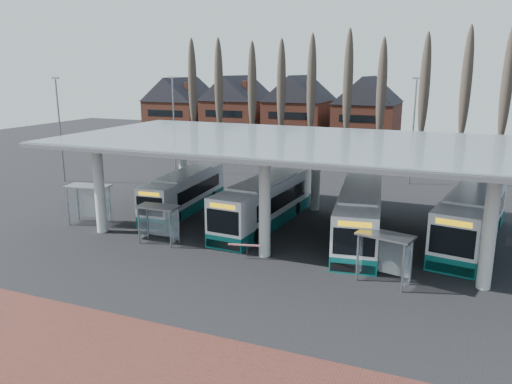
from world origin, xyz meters
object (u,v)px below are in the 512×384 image
at_px(bus_1, 264,203).
at_px(bus_3, 472,218).
at_px(bus_0, 185,192).
at_px(bus_2, 360,216).
at_px(shelter_1, 159,216).
at_px(shelter_2, 386,247).
at_px(shelter_0, 90,196).

relative_size(bus_1, bus_3, 0.94).
bearing_deg(bus_1, bus_0, 173.90).
xyz_separation_m(bus_2, shelter_1, (-11.70, -5.56, 0.22)).
bearing_deg(shelter_1, bus_1, 50.07).
bearing_deg(bus_2, shelter_1, -162.62).
height_order(bus_1, shelter_1, bus_1).
bearing_deg(bus_3, bus_0, -169.91).
xyz_separation_m(bus_1, bus_2, (6.94, -0.66, 0.02)).
relative_size(bus_2, shelter_1, 4.53).
height_order(bus_1, shelter_2, bus_1).
relative_size(bus_2, bus_3, 0.96).
bearing_deg(bus_1, shelter_1, -123.94).
distance_m(bus_2, shelter_2, 6.83).
height_order(shelter_0, shelter_2, shelter_0).
relative_size(shelter_1, shelter_2, 0.88).
distance_m(bus_3, shelter_0, 26.07).
bearing_deg(bus_3, bus_2, -153.28).
height_order(shelter_1, shelter_2, shelter_2).
relative_size(bus_3, shelter_1, 4.70).
distance_m(bus_0, shelter_2, 18.68).
relative_size(shelter_0, shelter_2, 1.05).
bearing_deg(shelter_1, shelter_2, -5.58).
xyz_separation_m(bus_2, shelter_0, (-18.60, -3.93, 0.49)).
height_order(bus_0, bus_3, bus_3).
relative_size(bus_2, shelter_2, 3.97).
distance_m(bus_1, bus_3, 13.78).
bearing_deg(bus_0, bus_2, -11.80).
distance_m(bus_2, shelter_1, 12.96).
relative_size(bus_0, bus_2, 0.89).
relative_size(shelter_0, shelter_1, 1.20).
bearing_deg(bus_0, bus_1, -13.82).
relative_size(bus_2, shelter_0, 3.77).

